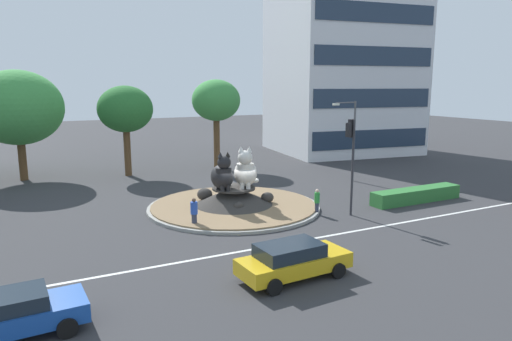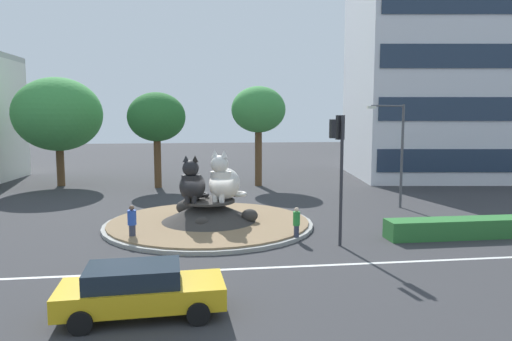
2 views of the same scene
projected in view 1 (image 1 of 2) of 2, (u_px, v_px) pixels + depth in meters
The scene contains 16 objects.
ground_plane at pixel (234, 208), 29.21m from camera, with size 160.00×160.00×0.00m, color #333335.
lane_centreline at pixel (293, 242), 22.94m from camera, with size 112.00×0.20×0.01m, color silver.
roundabout_island at pixel (234, 201), 29.13m from camera, with size 10.78×10.78×1.36m.
cat_statue_black at pixel (222, 175), 28.24m from camera, with size 1.67×2.34×2.38m.
cat_statue_white at pixel (246, 171), 29.03m from camera, with size 2.47×2.67×2.62m.
traffic_light_mast at pixel (351, 146), 26.93m from camera, with size 0.71×0.60×5.71m.
office_tower at pixel (343, 40), 52.28m from camera, with size 16.09×14.98×25.21m.
clipped_hedge_strip at pixel (416, 195), 30.78m from camera, with size 6.92×1.20×0.90m, color #2D7033.
broadleaf_tree_behind_island at pixel (18, 108), 36.78m from camera, with size 7.00×7.00×8.86m.
second_tree_near_tower at pixel (125, 110), 38.67m from camera, with size 4.57×4.57×7.61m.
third_tree_left at pixel (216, 101), 42.14m from camera, with size 4.41×4.41×8.15m.
streetlight_arm at pixel (351, 134), 36.57m from camera, with size 2.59×0.71×6.42m.
pedestrian_green_shirt at pixel (317, 201), 27.67m from camera, with size 0.32×0.32×1.56m.
pedestrian_blue_shirt at pixel (194, 212), 25.14m from camera, with size 0.39×0.39×1.66m.
sedan_on_far_lane at pixel (293, 260), 18.55m from camera, with size 4.70×2.24×1.48m.
hatchback_near_shophouse at pixel (12, 314), 14.24m from camera, with size 4.31×2.16×1.42m.
Camera 1 is at (-11.58, -25.83, 7.72)m, focal length 32.47 mm.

